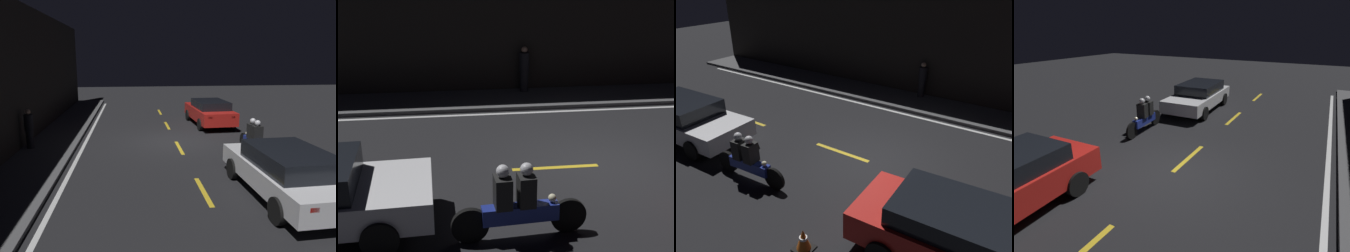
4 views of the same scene
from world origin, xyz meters
The scene contains 8 objects.
ground_plane centered at (0.00, 0.00, 0.00)m, with size 56.00×56.00×0.00m, color black.
raised_curb centered at (0.00, 5.23, 0.06)m, with size 28.00×2.08×0.12m.
building_front centered at (0.00, 6.42, 2.92)m, with size 28.00×0.30×5.84m.
lane_dash_b centered at (-5.50, 0.00, 0.00)m, with size 2.00×0.14×0.01m.
lane_dash_c centered at (-1.00, 0.00, 0.00)m, with size 2.00×0.14×0.01m.
lane_solid_kerb centered at (0.00, 3.94, 0.00)m, with size 25.20×0.14×0.01m.
motorcycle centered at (-2.29, -2.64, 0.65)m, with size 2.36×0.40×1.39m.
pedestrian centered at (-0.77, 5.92, 0.90)m, with size 0.34×0.34×1.55m.
Camera 2 is at (-3.33, -9.48, 4.61)m, focal length 50.00 mm.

